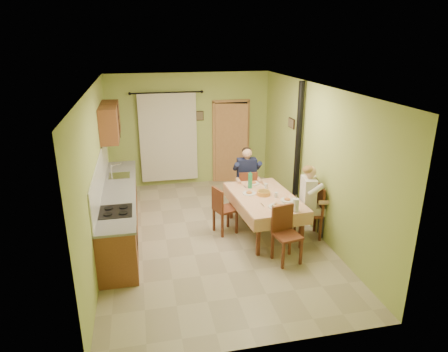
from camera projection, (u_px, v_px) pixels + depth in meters
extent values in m
cube|color=tan|center=(212.00, 235.00, 7.68)|extent=(4.00, 6.00, 0.01)
cube|color=#A9BE61|center=(190.00, 130.00, 9.98)|extent=(4.00, 0.04, 2.80)
cube|color=#A9BE61|center=(260.00, 246.00, 4.44)|extent=(4.00, 0.04, 2.80)
cube|color=#A9BE61|center=(97.00, 173.00, 6.82)|extent=(0.04, 6.00, 2.80)
cube|color=#A9BE61|center=(315.00, 159.00, 7.61)|extent=(0.04, 6.00, 2.80)
cube|color=white|center=(211.00, 87.00, 6.75)|extent=(4.00, 6.00, 0.04)
cube|color=brown|center=(120.00, 213.00, 7.56)|extent=(0.60, 3.60, 0.88)
cube|color=gray|center=(118.00, 191.00, 7.41)|extent=(0.64, 3.64, 0.04)
cube|color=white|center=(100.00, 175.00, 7.24)|extent=(0.02, 3.60, 0.66)
cube|color=silver|center=(119.00, 176.00, 8.14)|extent=(0.42, 0.42, 0.03)
cube|color=black|center=(116.00, 211.00, 6.48)|extent=(0.52, 0.56, 0.02)
cube|color=black|center=(137.00, 236.00, 6.69)|extent=(0.01, 0.55, 0.55)
cube|color=brown|center=(110.00, 121.00, 8.24)|extent=(0.35, 1.40, 0.70)
cylinder|color=black|center=(166.00, 93.00, 9.45)|extent=(1.70, 0.04, 0.04)
cube|color=silver|center=(168.00, 138.00, 9.83)|extent=(1.40, 0.06, 2.20)
cube|color=black|center=(231.00, 142.00, 10.30)|extent=(0.84, 0.03, 2.06)
cube|color=#B87D4D|center=(214.00, 143.00, 10.19)|extent=(0.06, 0.06, 2.12)
cube|color=#B87D4D|center=(248.00, 141.00, 10.37)|extent=(0.06, 0.06, 2.12)
cube|color=#B87D4D|center=(231.00, 101.00, 9.93)|extent=(0.96, 0.06, 0.06)
cube|color=#B87D4D|center=(231.00, 144.00, 10.19)|extent=(0.81, 0.24, 2.04)
cube|color=tan|center=(264.00, 197.00, 7.55)|extent=(1.22, 1.90, 0.04)
cube|color=tan|center=(284.00, 223.00, 6.76)|extent=(1.09, 0.10, 0.22)
cube|color=tan|center=(248.00, 186.00, 8.41)|extent=(1.09, 0.10, 0.22)
cube|color=tan|center=(237.00, 205.00, 7.44)|extent=(0.15, 1.82, 0.22)
cube|color=tan|center=(290.00, 199.00, 7.73)|extent=(0.15, 1.82, 0.22)
cylinder|color=white|center=(253.00, 183.00, 8.16)|extent=(0.25, 0.25, 0.02)
ellipsoid|color=#CC7233|center=(253.00, 182.00, 8.15)|extent=(0.12, 0.12, 0.05)
cylinder|color=white|center=(278.00, 207.00, 7.02)|extent=(0.25, 0.25, 0.02)
ellipsoid|color=#CC7233|center=(278.00, 206.00, 7.02)|extent=(0.12, 0.12, 0.05)
cylinder|color=white|center=(287.00, 200.00, 7.32)|extent=(0.25, 0.25, 0.02)
ellipsoid|color=#CC7233|center=(287.00, 199.00, 7.32)|extent=(0.12, 0.12, 0.05)
cylinder|color=white|center=(249.00, 193.00, 7.63)|extent=(0.25, 0.25, 0.02)
ellipsoid|color=#CC7233|center=(249.00, 192.00, 7.63)|extent=(0.12, 0.12, 0.05)
cylinder|color=gold|center=(264.00, 193.00, 7.57)|extent=(0.26, 0.26, 0.08)
cylinder|color=white|center=(276.00, 207.00, 7.04)|extent=(0.28, 0.28, 0.02)
cube|color=tan|center=(277.00, 206.00, 7.01)|extent=(0.07, 0.07, 0.03)
cube|color=tan|center=(276.00, 205.00, 7.05)|extent=(0.06, 0.04, 0.03)
cube|color=tan|center=(274.00, 206.00, 7.01)|extent=(0.06, 0.07, 0.03)
cube|color=tan|center=(279.00, 206.00, 7.01)|extent=(0.06, 0.05, 0.03)
cube|color=tan|center=(276.00, 204.00, 7.09)|extent=(0.06, 0.04, 0.03)
cube|color=tan|center=(276.00, 205.00, 7.06)|extent=(0.07, 0.07, 0.03)
cube|color=tan|center=(276.00, 205.00, 7.06)|extent=(0.07, 0.05, 0.03)
cylinder|color=silver|center=(276.00, 195.00, 7.45)|extent=(0.07, 0.07, 0.10)
cylinder|color=silver|center=(266.00, 186.00, 7.90)|extent=(0.07, 0.07, 0.10)
cylinder|color=white|center=(296.00, 205.00, 6.84)|extent=(0.11, 0.11, 0.22)
cylinder|color=silver|center=(296.00, 203.00, 6.83)|extent=(0.02, 0.02, 0.30)
cube|color=#602C1A|center=(247.00, 190.00, 8.59)|extent=(0.41, 0.41, 0.04)
cube|color=#602C1A|center=(248.00, 182.00, 8.35)|extent=(0.39, 0.07, 0.44)
cube|color=#602C1A|center=(287.00, 236.00, 6.62)|extent=(0.47, 0.47, 0.04)
cube|color=#602C1A|center=(282.00, 218.00, 6.70)|extent=(0.40, 0.12, 0.46)
cube|color=#602C1A|center=(308.00, 213.00, 7.48)|extent=(0.51, 0.51, 0.04)
cube|color=#602C1A|center=(320.00, 199.00, 7.40)|extent=(0.11, 0.45, 0.51)
cube|color=#602C1A|center=(225.00, 209.00, 7.64)|extent=(0.48, 0.48, 0.04)
cube|color=#602C1A|center=(217.00, 200.00, 7.48)|extent=(0.16, 0.37, 0.44)
cube|color=#141938|center=(247.00, 188.00, 8.47)|extent=(0.39, 0.43, 0.16)
cube|color=#141938|center=(247.00, 171.00, 8.48)|extent=(0.42, 0.25, 0.54)
sphere|color=tan|center=(247.00, 153.00, 8.34)|extent=(0.21, 0.21, 0.21)
ellipsoid|color=black|center=(247.00, 151.00, 8.36)|extent=(0.21, 0.21, 0.16)
cube|color=beige|center=(314.00, 209.00, 7.46)|extent=(0.45, 0.42, 0.16)
cube|color=beige|center=(308.00, 192.00, 7.33)|extent=(0.28, 0.43, 0.54)
sphere|color=tan|center=(310.00, 172.00, 7.20)|extent=(0.21, 0.21, 0.21)
ellipsoid|color=olive|center=(308.00, 170.00, 7.19)|extent=(0.21, 0.21, 0.16)
cylinder|color=black|center=(298.00, 151.00, 8.14)|extent=(0.12, 0.12, 2.80)
cylinder|color=black|center=(294.00, 207.00, 8.56)|extent=(0.24, 0.24, 0.30)
cube|color=black|center=(200.00, 116.00, 9.89)|extent=(0.19, 0.03, 0.23)
cube|color=brown|center=(291.00, 123.00, 8.56)|extent=(0.03, 0.31, 0.21)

